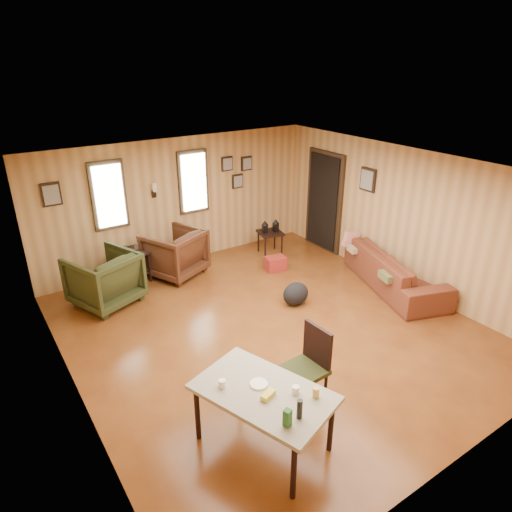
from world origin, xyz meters
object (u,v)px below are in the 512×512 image
Objects in this scene: sofa at (396,264)px; recliner_brown at (174,251)px; end_table at (132,260)px; side_table at (270,231)px; recliner_green at (104,277)px; dining_table at (264,396)px.

recliner_brown is at bearing 67.91° from sofa.
recliner_brown is at bearing -15.44° from end_table.
side_table reaches higher than end_table.
recliner_green reaches higher than side_table.
sofa is at bearing 114.76° from recliner_brown.
recliner_green is at bearing 77.42° from dining_table.
recliner_green is at bearing 81.75° from sofa.
side_table is at bearing 40.76° from sofa.
recliner_green is 0.62× the size of dining_table.
end_table is at bearing 171.89° from side_table.
end_table is at bearing -39.62° from recliner_brown.
side_table is 0.46× the size of dining_table.
dining_table is at bearing 53.20° from recliner_brown.
sofa is 3.13× the size of end_table.
dining_table is (-0.95, -4.23, 0.17)m from recliner_brown.
side_table is at bearing 34.67° from dining_table.
recliner_brown is 4.34m from dining_table.
recliner_brown is 0.75m from end_table.
recliner_green reaches higher than dining_table.
dining_table is (-0.22, -4.43, 0.24)m from end_table.
side_table is at bearing 150.43° from recliner_brown.
dining_table is (-3.92, -1.63, 0.21)m from sofa.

